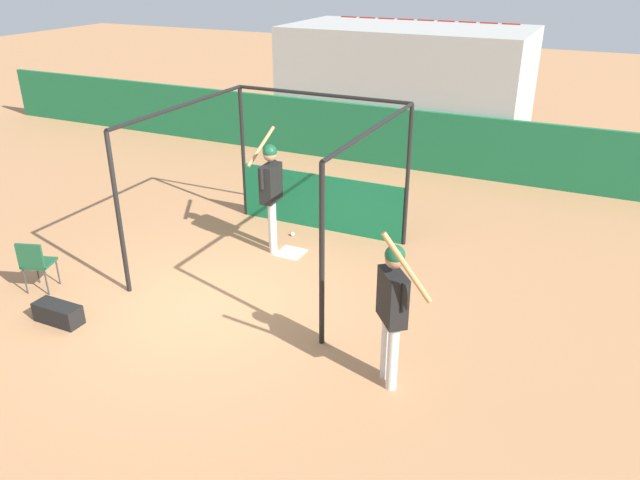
{
  "coord_description": "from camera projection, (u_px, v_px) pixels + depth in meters",
  "views": [
    {
      "loc": [
        4.91,
        -6.44,
        4.71
      ],
      "look_at": [
        1.5,
        0.73,
        1.03
      ],
      "focal_mm": 35.0,
      "sensor_mm": 36.0,
      "label": 1
    }
  ],
  "objects": [
    {
      "name": "ground_plane",
      "position": [
        207.0,
        304.0,
        9.17
      ],
      "size": [
        60.0,
        60.0,
        0.0
      ],
      "primitive_type": "plane",
      "color": "#A8754C"
    },
    {
      "name": "outfield_wall",
      "position": [
        382.0,
        136.0,
        14.9
      ],
      "size": [
        24.0,
        0.12,
        1.41
      ],
      "color": "#196038",
      "rests_on": "ground"
    },
    {
      "name": "bleacher_section",
      "position": [
        406.0,
        89.0,
        15.91
      ],
      "size": [
        5.95,
        3.2,
        3.09
      ],
      "color": "#9E9E99",
      "rests_on": "ground"
    },
    {
      "name": "batting_cage",
      "position": [
        303.0,
        182.0,
        10.66
      ],
      "size": [
        3.33,
        3.48,
        2.53
      ],
      "color": "black",
      "rests_on": "ground"
    },
    {
      "name": "home_plate",
      "position": [
        291.0,
        253.0,
        10.73
      ],
      "size": [
        0.44,
        0.44,
        0.02
      ],
      "color": "white",
      "rests_on": "ground"
    },
    {
      "name": "player_batter",
      "position": [
        271.0,
        187.0,
        10.39
      ],
      "size": [
        0.53,
        0.91,
        2.02
      ],
      "rotation": [
        0.0,
        0.0,
        1.61
      ],
      "color": "silver",
      "rests_on": "ground"
    },
    {
      "name": "player_waiting",
      "position": [
        393.0,
        303.0,
        7.03
      ],
      "size": [
        0.75,
        0.66,
        2.13
      ],
      "rotation": [
        0.0,
        0.0,
        -0.88
      ],
      "color": "silver",
      "rests_on": "ground"
    },
    {
      "name": "folding_chair",
      "position": [
        35.0,
        261.0,
        9.31
      ],
      "size": [
        0.51,
        0.51,
        0.84
      ],
      "rotation": [
        0.0,
        0.0,
        0.32
      ],
      "color": "#194C2D",
      "rests_on": "ground"
    },
    {
      "name": "equipment_bag",
      "position": [
        58.0,
        313.0,
        8.68
      ],
      "size": [
        0.7,
        0.28,
        0.28
      ],
      "color": "black",
      "rests_on": "ground"
    },
    {
      "name": "baseball",
      "position": [
        293.0,
        234.0,
        11.36
      ],
      "size": [
        0.07,
        0.07,
        0.07
      ],
      "color": "white",
      "rests_on": "ground"
    }
  ]
}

